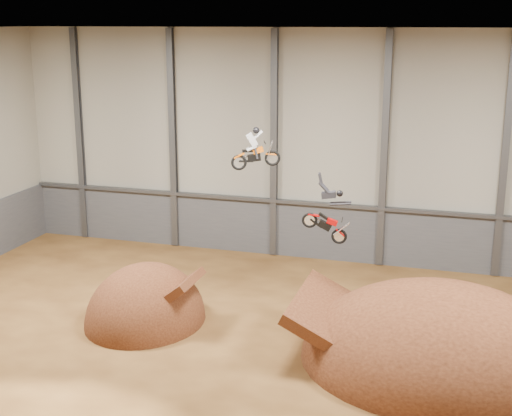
{
  "coord_description": "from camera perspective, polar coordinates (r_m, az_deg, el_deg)",
  "views": [
    {
      "loc": [
        7.96,
        -26.58,
        14.39
      ],
      "look_at": [
        -1.24,
        4.0,
        5.95
      ],
      "focal_mm": 50.0,
      "sensor_mm": 36.0,
      "label": 1
    }
  ],
  "objects": [
    {
      "name": "fmx_rider_a",
      "position": [
        34.21,
        0.05,
        4.99
      ],
      "size": [
        2.76,
        1.77,
        2.41
      ],
      "primitive_type": null,
      "rotation": [
        0.0,
        -0.12,
        0.37
      ],
      "color": "#D45C0A"
    },
    {
      "name": "ceiling",
      "position": [
        27.75,
        0.07,
        13.99
      ],
      "size": [
        40.0,
        40.0,
        0.0
      ],
      "primitive_type": "plane",
      "color": "black",
      "rests_on": "back_wall"
    },
    {
      "name": "steel_column_0",
      "position": [
        48.72,
        -13.92,
        5.64
      ],
      "size": [
        0.4,
        0.36,
        13.9
      ],
      "primitive_type": "cube",
      "color": "#47494F",
      "rests_on": "ground"
    },
    {
      "name": "takeoff_ramp",
      "position": [
        36.04,
        -8.79,
        -8.92
      ],
      "size": [
        5.76,
        6.65,
        5.76
      ],
      "primitive_type": "ellipsoid",
      "color": "#3C1B0F",
      "rests_on": "ground"
    },
    {
      "name": "fmx_rider_b",
      "position": [
        32.65,
        5.25,
        0.01
      ],
      "size": [
        3.9,
        1.32,
        3.64
      ],
      "primitive_type": null,
      "rotation": [
        0.0,
        0.47,
        0.12
      ],
      "color": "#B50405"
    },
    {
      "name": "steel_column_1",
      "position": [
        45.71,
        -6.66,
        5.4
      ],
      "size": [
        0.4,
        0.36,
        13.9
      ],
      "primitive_type": "cube",
      "color": "#47494F",
      "rests_on": "ground"
    },
    {
      "name": "lower_band_back",
      "position": [
        44.09,
        5.63,
        -1.93
      ],
      "size": [
        39.8,
        0.18,
        3.5
      ],
      "primitive_type": "cube",
      "color": "#4C4E53",
      "rests_on": "ground"
    },
    {
      "name": "floor",
      "position": [
        31.26,
        0.06,
        -12.61
      ],
      "size": [
        40.0,
        40.0,
        0.0
      ],
      "primitive_type": "plane",
      "color": "#4D2F14",
      "rests_on": "ground"
    },
    {
      "name": "steel_column_4",
      "position": [
        42.09,
        19.29,
        3.85
      ],
      "size": [
        0.4,
        0.36,
        13.9
      ],
      "primitive_type": "cube",
      "color": "#47494F",
      "rests_on": "ground"
    },
    {
      "name": "steel_column_2",
      "position": [
        43.53,
        1.46,
        5.02
      ],
      "size": [
        0.4,
        0.36,
        13.9
      ],
      "primitive_type": "cube",
      "color": "#47494F",
      "rests_on": "ground"
    },
    {
      "name": "steel_column_3",
      "position": [
        42.29,
        10.23,
        4.5
      ],
      "size": [
        0.4,
        0.36,
        13.9
      ],
      "primitive_type": "cube",
      "color": "#47494F",
      "rests_on": "ground"
    },
    {
      "name": "landing_ramp",
      "position": [
        32.55,
        14.33,
        -11.93
      ],
      "size": [
        11.94,
        10.56,
        6.89
      ],
      "primitive_type": "ellipsoid",
      "color": "#3C1B0F",
      "rests_on": "ground"
    },
    {
      "name": "steel_rail",
      "position": [
        43.47,
        5.65,
        0.29
      ],
      "size": [
        39.8,
        0.35,
        0.2
      ],
      "primitive_type": "cube",
      "color": "#47494F",
      "rests_on": "lower_band_back"
    },
    {
      "name": "back_wall",
      "position": [
        42.98,
        5.83,
        4.82
      ],
      "size": [
        40.0,
        0.1,
        14.0
      ],
      "primitive_type": "cube",
      "color": "#9D998B",
      "rests_on": "ground"
    }
  ]
}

